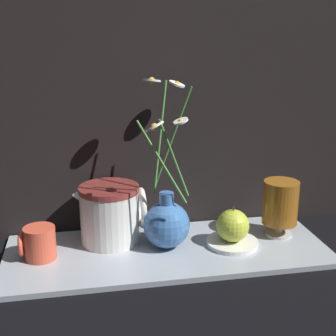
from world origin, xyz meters
TOP-DOWN VIEW (x-y plane):
  - ground_plane at (0.00, 0.00)m, footprint 6.00×6.00m
  - shelf at (0.00, 0.00)m, footprint 0.72×0.27m
  - vase_with_flowers at (0.00, 0.01)m, footprint 0.13×0.22m
  - yellow_mug at (-0.28, 0.01)m, footprint 0.08×0.07m
  - ceramic_pitcher at (-0.12, 0.06)m, footprint 0.16×0.14m
  - tea_glass at (0.27, 0.02)m, footprint 0.08×0.08m
  - saucer_plate at (0.15, -0.01)m, footprint 0.12×0.12m
  - orange_fruit at (0.15, -0.01)m, footprint 0.07×0.07m

SIDE VIEW (x-z plane):
  - ground_plane at x=0.00m, z-range 0.00..0.00m
  - shelf at x=0.00m, z-range 0.00..0.01m
  - saucer_plate at x=0.15m, z-range 0.01..0.02m
  - yellow_mug at x=-0.28m, z-range 0.01..0.08m
  - orange_fruit at x=0.15m, z-range 0.02..0.10m
  - vase_with_flowers at x=0.00m, z-range -0.11..0.26m
  - ceramic_pitcher at x=-0.12m, z-range 0.01..0.16m
  - tea_glass at x=0.27m, z-range 0.02..0.16m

